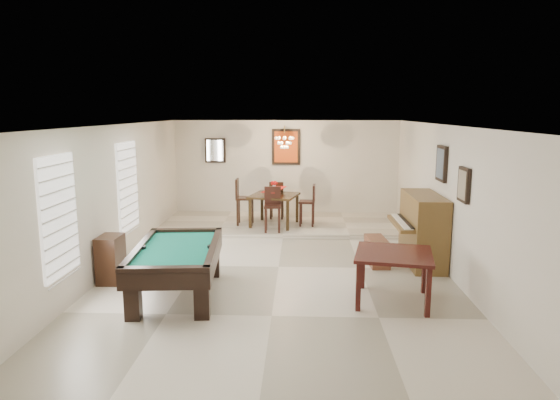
# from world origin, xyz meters

# --- Properties ---
(ground_plane) EXTENTS (6.00, 9.00, 0.02)m
(ground_plane) POSITION_xyz_m (0.00, 0.00, -0.01)
(ground_plane) COLOR beige
(wall_back) EXTENTS (6.00, 0.04, 2.60)m
(wall_back) POSITION_xyz_m (0.00, 4.50, 1.30)
(wall_back) COLOR silver
(wall_back) RESTS_ON ground_plane
(wall_front) EXTENTS (6.00, 0.04, 2.60)m
(wall_front) POSITION_xyz_m (0.00, -4.50, 1.30)
(wall_front) COLOR silver
(wall_front) RESTS_ON ground_plane
(wall_left) EXTENTS (0.04, 9.00, 2.60)m
(wall_left) POSITION_xyz_m (-3.00, 0.00, 1.30)
(wall_left) COLOR silver
(wall_left) RESTS_ON ground_plane
(wall_right) EXTENTS (0.04, 9.00, 2.60)m
(wall_right) POSITION_xyz_m (3.00, 0.00, 1.30)
(wall_right) COLOR silver
(wall_right) RESTS_ON ground_plane
(ceiling) EXTENTS (6.00, 9.00, 0.04)m
(ceiling) POSITION_xyz_m (0.00, 0.00, 2.60)
(ceiling) COLOR white
(ceiling) RESTS_ON wall_back
(dining_step) EXTENTS (6.00, 2.50, 0.12)m
(dining_step) POSITION_xyz_m (0.00, 3.25, 0.06)
(dining_step) COLOR beige
(dining_step) RESTS_ON ground_plane
(window_left_front) EXTENTS (0.06, 1.00, 1.70)m
(window_left_front) POSITION_xyz_m (-2.97, -2.20, 1.40)
(window_left_front) COLOR white
(window_left_front) RESTS_ON wall_left
(window_left_rear) EXTENTS (0.06, 1.00, 1.70)m
(window_left_rear) POSITION_xyz_m (-2.97, 0.60, 1.40)
(window_left_rear) COLOR white
(window_left_rear) RESTS_ON wall_left
(pool_table) EXTENTS (1.42, 2.37, 0.76)m
(pool_table) POSITION_xyz_m (-1.51, -1.50, 0.38)
(pool_table) COLOR black
(pool_table) RESTS_ON ground_plane
(square_table) EXTENTS (1.29, 1.29, 0.77)m
(square_table) POSITION_xyz_m (1.79, -1.63, 0.38)
(square_table) COLOR black
(square_table) RESTS_ON ground_plane
(upright_piano) EXTENTS (0.89, 1.58, 1.32)m
(upright_piano) POSITION_xyz_m (2.54, 0.34, 0.66)
(upright_piano) COLOR brown
(upright_piano) RESTS_ON ground_plane
(piano_bench) EXTENTS (0.40, 0.88, 0.48)m
(piano_bench) POSITION_xyz_m (1.84, 0.29, 0.24)
(piano_bench) COLOR brown
(piano_bench) RESTS_ON ground_plane
(apothecary_chest) EXTENTS (0.35, 0.53, 0.80)m
(apothecary_chest) POSITION_xyz_m (-2.78, -0.93, 0.40)
(apothecary_chest) COLOR black
(apothecary_chest) RESTS_ON ground_plane
(dining_table) EXTENTS (1.26, 1.26, 0.87)m
(dining_table) POSITION_xyz_m (-0.24, 2.91, 0.55)
(dining_table) COLOR black
(dining_table) RESTS_ON dining_step
(flower_vase) EXTENTS (0.15, 0.15, 0.21)m
(flower_vase) POSITION_xyz_m (-0.24, 2.91, 1.09)
(flower_vase) COLOR #AF100F
(flower_vase) RESTS_ON dining_table
(dining_chair_south) EXTENTS (0.39, 0.39, 1.02)m
(dining_chair_south) POSITION_xyz_m (-0.24, 2.24, 0.63)
(dining_chair_south) COLOR black
(dining_chair_south) RESTS_ON dining_step
(dining_chair_north) EXTENTS (0.37, 0.37, 0.96)m
(dining_chair_north) POSITION_xyz_m (-0.21, 3.70, 0.60)
(dining_chair_north) COLOR black
(dining_chair_north) RESTS_ON dining_step
(dining_chair_west) EXTENTS (0.42, 0.42, 1.12)m
(dining_chair_west) POSITION_xyz_m (-0.95, 2.95, 0.68)
(dining_chair_west) COLOR black
(dining_chair_west) RESTS_ON dining_step
(dining_chair_east) EXTENTS (0.39, 0.39, 0.99)m
(dining_chair_east) POSITION_xyz_m (0.55, 2.91, 0.62)
(dining_chair_east) COLOR black
(dining_chair_east) RESTS_ON dining_step
(chandelier) EXTENTS (0.44, 0.44, 0.60)m
(chandelier) POSITION_xyz_m (0.00, 3.20, 2.20)
(chandelier) COLOR #FFE5B2
(chandelier) RESTS_ON ceiling
(back_painting) EXTENTS (0.75, 0.06, 0.95)m
(back_painting) POSITION_xyz_m (0.00, 4.46, 1.90)
(back_painting) COLOR #D84C14
(back_painting) RESTS_ON wall_back
(back_mirror) EXTENTS (0.55, 0.06, 0.65)m
(back_mirror) POSITION_xyz_m (-1.90, 4.46, 1.80)
(back_mirror) COLOR white
(back_mirror) RESTS_ON wall_back
(right_picture_upper) EXTENTS (0.06, 0.55, 0.65)m
(right_picture_upper) POSITION_xyz_m (2.96, 0.30, 1.90)
(right_picture_upper) COLOR slate
(right_picture_upper) RESTS_ON wall_right
(right_picture_lower) EXTENTS (0.06, 0.45, 0.55)m
(right_picture_lower) POSITION_xyz_m (2.96, -1.00, 1.70)
(right_picture_lower) COLOR gray
(right_picture_lower) RESTS_ON wall_right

